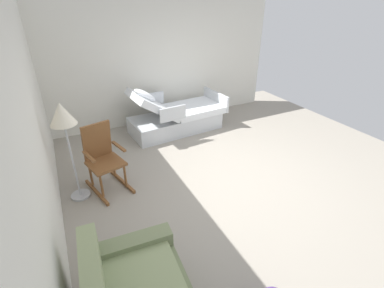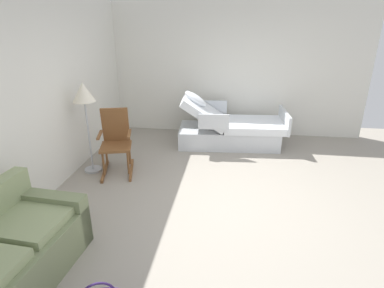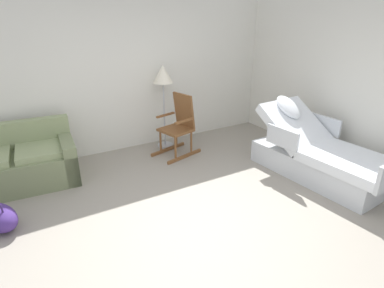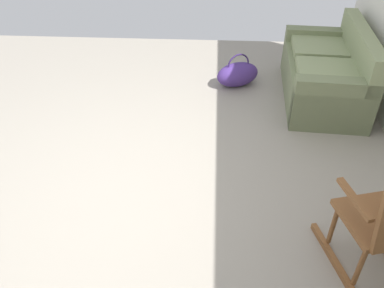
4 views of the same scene
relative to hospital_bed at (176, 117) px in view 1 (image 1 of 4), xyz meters
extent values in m
plane|color=gray|center=(-2.12, -0.07, -0.31)|extent=(7.11, 7.11, 0.00)
cube|color=silver|center=(-2.12, 2.54, 1.04)|extent=(5.89, 0.10, 2.70)
cube|color=silver|center=(0.77, -0.07, 1.04)|extent=(0.10, 5.32, 2.70)
cube|color=silver|center=(0.00, 0.01, -0.14)|extent=(1.02, 1.99, 0.35)
cube|color=white|center=(0.04, -0.46, 0.11)|extent=(1.00, 1.22, 0.14)
cube|color=white|center=(-0.04, 0.51, 0.37)|extent=(0.98, 0.93, 0.64)
ellipsoid|color=white|center=(-0.05, 0.67, 0.61)|extent=(0.38, 0.50, 0.38)
cube|color=silver|center=(-0.53, 0.28, 0.32)|extent=(0.08, 0.56, 0.28)
cube|color=silver|center=(0.48, 0.35, 0.32)|extent=(0.08, 0.56, 0.28)
cube|color=silver|center=(0.08, -1.06, 0.22)|extent=(0.95, 0.12, 0.36)
cylinder|color=black|center=(-0.42, 0.78, -0.26)|extent=(0.10, 0.10, 0.10)
cylinder|color=black|center=(0.30, 0.83, -0.26)|extent=(0.10, 0.10, 0.10)
cylinder|color=black|center=(-0.30, -0.81, -0.26)|extent=(0.10, 0.10, 0.10)
cylinder|color=black|center=(0.42, -0.76, -0.26)|extent=(0.10, 0.10, 0.10)
cube|color=gray|center=(-3.58, 1.87, 0.18)|extent=(0.71, 0.69, 0.10)
cube|color=#737D57|center=(-3.23, 1.89, -0.01)|extent=(0.24, 0.86, 0.60)
cube|color=brown|center=(-1.55, 1.98, -0.29)|extent=(0.74, 0.23, 0.05)
cube|color=brown|center=(-1.44, 1.57, -0.29)|extent=(0.74, 0.23, 0.05)
cylinder|color=brown|center=(-1.62, 1.54, -0.06)|extent=(0.04, 0.04, 0.40)
cylinder|color=brown|center=(-1.72, 1.91, -0.06)|extent=(0.04, 0.04, 0.40)
cylinder|color=brown|center=(-1.26, 1.64, -0.06)|extent=(0.04, 0.04, 0.40)
cylinder|color=brown|center=(-1.36, 2.01, -0.06)|extent=(0.04, 0.04, 0.40)
cube|color=brown|center=(-1.49, 1.77, 0.14)|extent=(0.57, 0.58, 0.04)
cube|color=brown|center=(-1.30, 1.83, 0.44)|extent=(0.23, 0.45, 0.60)
cube|color=brown|center=(-1.45, 1.55, 0.36)|extent=(0.38, 0.14, 0.03)
cube|color=brown|center=(-1.57, 1.99, 0.36)|extent=(0.38, 0.14, 0.03)
cylinder|color=#B2B5BA|center=(-1.49, 2.21, -0.30)|extent=(0.28, 0.28, 0.03)
cylinder|color=#B2B5BA|center=(-1.49, 2.21, 0.29)|extent=(0.03, 0.03, 1.15)
cone|color=silver|center=(-1.49, 2.21, 1.02)|extent=(0.34, 0.34, 0.30)
camera|label=1|loc=(-5.22, 2.19, 2.37)|focal=26.10mm
camera|label=2|loc=(-5.99, -0.09, 2.09)|focal=29.69mm
camera|label=3|loc=(-3.80, -2.77, 2.00)|focal=29.78mm
camera|label=4|loc=(0.42, 0.62, 2.15)|focal=37.19mm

